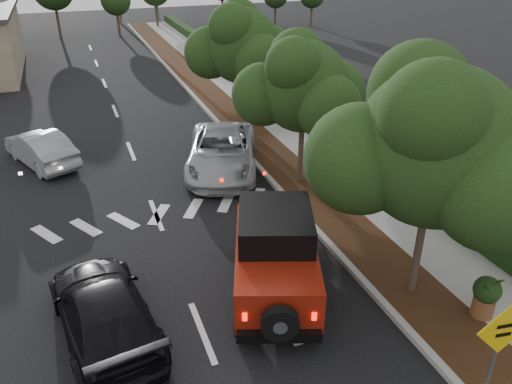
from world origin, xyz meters
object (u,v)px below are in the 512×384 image
red_jeep (275,252)px  silver_suv_ahead (222,152)px  black_suv_oncoming (104,311)px  speed_hump_sign (500,341)px

red_jeep → silver_suv_ahead: 7.89m
silver_suv_ahead → black_suv_oncoming: size_ratio=1.17×
speed_hump_sign → black_suv_oncoming: bearing=153.6°
red_jeep → silver_suv_ahead: red_jeep is taller
red_jeep → speed_hump_sign: speed_hump_sign is taller
silver_suv_ahead → speed_hump_sign: size_ratio=2.36×
black_suv_oncoming → speed_hump_sign: 8.43m
silver_suv_ahead → black_suv_oncoming: silver_suv_ahead is taller
silver_suv_ahead → speed_hump_sign: 12.83m
silver_suv_ahead → speed_hump_sign: bearing=-63.6°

